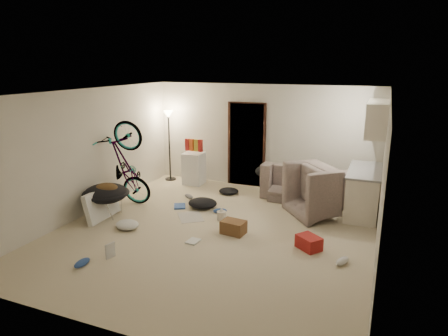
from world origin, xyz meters
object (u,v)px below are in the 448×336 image
at_px(armchair, 328,196).
at_px(kitchen_counter, 363,192).
at_px(floor_lamp, 169,130).
at_px(juicer, 222,215).
at_px(mini_fridge, 194,168).
at_px(drink_case_b, 309,243).
at_px(bicycle, 127,183).
at_px(saucer_chair, 106,197).
at_px(drink_case_a, 233,227).
at_px(sofa, 308,186).
at_px(tv_box, 102,204).

bearing_deg(armchair, kitchen_counter, -105.76).
bearing_deg(floor_lamp, juicer, -42.05).
xyz_separation_m(mini_fridge, drink_case_b, (3.38, -2.60, -0.29)).
bearing_deg(bicycle, drink_case_b, -103.10).
xyz_separation_m(saucer_chair, drink_case_a, (2.65, 0.15, -0.27)).
bearing_deg(mini_fridge, bicycle, -109.49).
relative_size(floor_lamp, bicycle, 0.96).
bearing_deg(sofa, juicer, 57.13).
bearing_deg(armchair, drink_case_b, 139.84).
relative_size(mini_fridge, saucer_chair, 0.87).
bearing_deg(floor_lamp, armchair, -12.62).
bearing_deg(mini_fridge, drink_case_a, -52.20).
distance_m(floor_lamp, saucer_chair, 2.89).
distance_m(saucer_chair, drink_case_a, 2.67).
xyz_separation_m(sofa, juicer, (-1.32, -1.89, -0.19)).
relative_size(floor_lamp, juicer, 7.04).
height_order(drink_case_b, juicer, juicer).
distance_m(armchair, juicer, 2.20).
bearing_deg(saucer_chair, tv_box, -90.00).
height_order(saucer_chair, drink_case_b, saucer_chair).
bearing_deg(tv_box, floor_lamp, 90.20).
relative_size(floor_lamp, drink_case_b, 4.70).
height_order(floor_lamp, tv_box, floor_lamp).
height_order(armchair, mini_fridge, mini_fridge).
height_order(drink_case_a, juicer, juicer).
distance_m(kitchen_counter, juicer, 2.92).
distance_m(floor_lamp, drink_case_a, 3.96).
relative_size(drink_case_b, juicer, 1.50).
height_order(mini_fridge, drink_case_a, mini_fridge).
relative_size(armchair, drink_case_b, 3.01).
relative_size(tv_box, drink_case_a, 2.16).
distance_m(floor_lamp, kitchen_counter, 4.95).
xyz_separation_m(kitchen_counter, bicycle, (-4.73, -1.39, 0.06)).
height_order(tv_box, juicer, tv_box).
bearing_deg(kitchen_counter, tv_box, -154.65).
relative_size(kitchen_counter, tv_box, 1.67).
bearing_deg(tv_box, juicer, 18.17).
bearing_deg(drink_case_a, floor_lamp, 143.95).
relative_size(armchair, drink_case_a, 2.78).
bearing_deg(armchair, sofa, -2.74).
height_order(mini_fridge, saucer_chair, mini_fridge).
bearing_deg(sofa, floor_lamp, -1.08).
height_order(mini_fridge, drink_case_b, mini_fridge).
xyz_separation_m(kitchen_counter, drink_case_b, (-0.70, -2.05, -0.33)).
bearing_deg(kitchen_counter, sofa, 159.40).
xyz_separation_m(sofa, tv_box, (-3.53, -2.69, 0.00)).
bearing_deg(bicycle, tv_box, 176.31).
distance_m(tv_box, drink_case_b, 4.03).
distance_m(sofa, bicycle, 3.99).
bearing_deg(floor_lamp, drink_case_b, -33.23).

